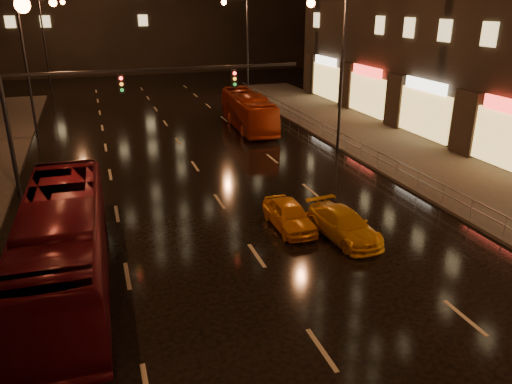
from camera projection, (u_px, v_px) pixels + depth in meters
ground at (202, 176)px, 28.60m from camera, size 140.00×140.00×0.00m
sidewalk_right at (456, 178)px, 28.07m from camera, size 7.00×70.00×0.15m
traffic_signal at (101, 99)px, 25.42m from camera, size 15.31×0.32×6.20m
railing_right at (378, 155)px, 29.47m from camera, size 0.05×56.00×1.00m
bus_red at (63, 245)px, 17.04m from camera, size 2.98×11.59×3.21m
bus_curb at (248, 111)px, 39.01m from camera, size 2.85×9.91×2.73m
taxi_near at (289, 215)px, 21.91m from camera, size 1.50×3.68×1.25m
taxi_far at (344, 225)px, 20.99m from camera, size 2.12×4.30×1.20m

